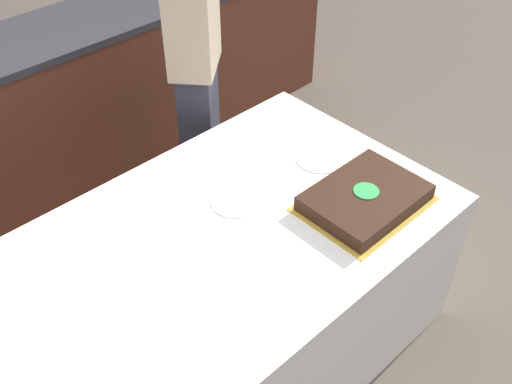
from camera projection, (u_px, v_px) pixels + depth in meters
The scene contains 7 objects.
ground_plane at pixel (200, 371), 2.64m from camera, with size 14.00×14.00×0.00m, color brown.
back_counter at pixel (4, 131), 3.24m from camera, with size 4.40×0.58×0.92m.
dining_table at pixel (195, 319), 2.40m from camera, with size 2.10×1.10×0.75m.
cake at pixel (365, 198), 2.34m from camera, with size 0.50×0.38×0.07m.
side_plate_near_cake at pixel (320, 159), 2.58m from camera, with size 0.21×0.21×0.00m.
side_plate_right_edge at pixel (236, 200), 2.38m from camera, with size 0.21×0.21×0.00m.
person_cutting_cake at pixel (196, 74), 2.83m from camera, with size 0.37×0.36×1.70m.
Camera 1 is at (-0.84, -1.25, 2.32)m, focal length 42.00 mm.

